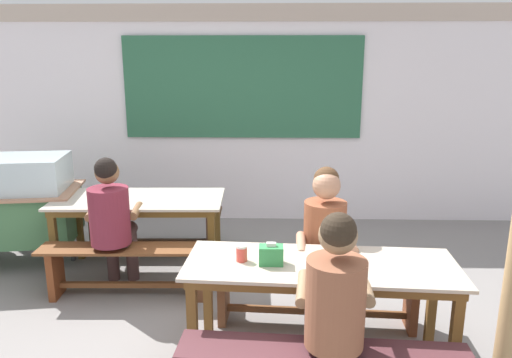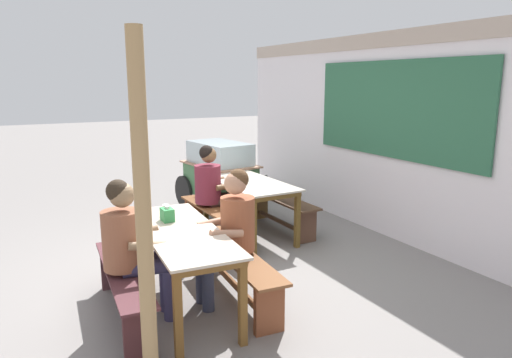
{
  "view_description": "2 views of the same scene",
  "coord_description": "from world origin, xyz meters",
  "px_view_note": "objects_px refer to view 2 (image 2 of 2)",
  "views": [
    {
      "loc": [
        0.36,
        -3.26,
        2.01
      ],
      "look_at": [
        0.26,
        0.67,
        1.03
      ],
      "focal_mm": 33.77,
      "sensor_mm": 36.0,
      "label": 1
    },
    {
      "loc": [
        4.53,
        -1.65,
        2.04
      ],
      "look_at": [
        0.31,
        0.56,
        1.03
      ],
      "focal_mm": 33.04,
      "sensor_mm": 36.0,
      "label": 2
    }
  ],
  "objects_px": {
    "bench_far_back": "(281,208)",
    "bench_far_front": "(212,219)",
    "dining_table_near": "(182,238)",
    "bench_near_back": "(236,267)",
    "person_near_front": "(131,242)",
    "person_left_back_turned": "(213,186)",
    "wooden_support_post": "(143,217)",
    "person_right_near_table": "(231,228)",
    "food_cart": "(219,171)",
    "dining_table_far": "(248,187)",
    "condiment_jar": "(166,210)",
    "bench_near_front": "(124,287)",
    "tissue_box": "(167,214)"
  },
  "relations": [
    {
      "from": "bench_near_back",
      "to": "food_cart",
      "type": "relative_size",
      "value": 1.02
    },
    {
      "from": "bench_near_front",
      "to": "person_right_near_table",
      "type": "bearing_deg",
      "value": 83.56
    },
    {
      "from": "bench_far_front",
      "to": "person_right_near_table",
      "type": "bearing_deg",
      "value": -16.58
    },
    {
      "from": "tissue_box",
      "to": "wooden_support_post",
      "type": "xyz_separation_m",
      "value": [
        1.25,
        -0.53,
        0.37
      ]
    },
    {
      "from": "person_left_back_turned",
      "to": "food_cart",
      "type": "bearing_deg",
      "value": 153.03
    },
    {
      "from": "bench_far_front",
      "to": "tissue_box",
      "type": "height_order",
      "value": "tissue_box"
    },
    {
      "from": "bench_near_back",
      "to": "person_near_front",
      "type": "bearing_deg",
      "value": -90.06
    },
    {
      "from": "person_left_back_turned",
      "to": "condiment_jar",
      "type": "xyz_separation_m",
      "value": [
        1.16,
        -0.97,
        0.09
      ]
    },
    {
      "from": "person_right_near_table",
      "to": "person_near_front",
      "type": "bearing_deg",
      "value": -92.95
    },
    {
      "from": "dining_table_far",
      "to": "person_right_near_table",
      "type": "xyz_separation_m",
      "value": [
        1.64,
        -1.0,
        0.05
      ]
    },
    {
      "from": "person_left_back_turned",
      "to": "condiment_jar",
      "type": "bearing_deg",
      "value": -39.92
    },
    {
      "from": "food_cart",
      "to": "person_right_near_table",
      "type": "xyz_separation_m",
      "value": [
        2.96,
        -1.16,
        0.07
      ]
    },
    {
      "from": "bench_far_front",
      "to": "person_left_back_turned",
      "type": "distance_m",
      "value": 0.43
    },
    {
      "from": "dining_table_near",
      "to": "bench_near_back",
      "type": "height_order",
      "value": "dining_table_near"
    },
    {
      "from": "food_cart",
      "to": "person_near_front",
      "type": "distance_m",
      "value": 3.57
    },
    {
      "from": "dining_table_near",
      "to": "person_right_near_table",
      "type": "xyz_separation_m",
      "value": [
        0.08,
        0.45,
        0.05
      ]
    },
    {
      "from": "bench_near_back",
      "to": "bench_near_front",
      "type": "bearing_deg",
      "value": -93.52
    },
    {
      "from": "bench_far_back",
      "to": "condiment_jar",
      "type": "relative_size",
      "value": 13.77
    },
    {
      "from": "bench_far_front",
      "to": "bench_near_back",
      "type": "xyz_separation_m",
      "value": [
        1.58,
        -0.41,
        0.01
      ]
    },
    {
      "from": "dining_table_far",
      "to": "dining_table_near",
      "type": "distance_m",
      "value": 2.13
    },
    {
      "from": "tissue_box",
      "to": "wooden_support_post",
      "type": "height_order",
      "value": "wooden_support_post"
    },
    {
      "from": "tissue_box",
      "to": "bench_far_front",
      "type": "bearing_deg",
      "value": 142.13
    },
    {
      "from": "condiment_jar",
      "to": "bench_far_back",
      "type": "bearing_deg",
      "value": 118.66
    },
    {
      "from": "bench_far_front",
      "to": "food_cart",
      "type": "relative_size",
      "value": 0.9
    },
    {
      "from": "food_cart",
      "to": "person_left_back_turned",
      "type": "height_order",
      "value": "person_left_back_turned"
    },
    {
      "from": "bench_near_front",
      "to": "wooden_support_post",
      "type": "height_order",
      "value": "wooden_support_post"
    },
    {
      "from": "bench_far_back",
      "to": "bench_near_back",
      "type": "height_order",
      "value": "same"
    },
    {
      "from": "dining_table_near",
      "to": "bench_far_back",
      "type": "relative_size",
      "value": 1.21
    },
    {
      "from": "bench_far_front",
      "to": "wooden_support_post",
      "type": "bearing_deg",
      "value": -30.9
    },
    {
      "from": "bench_near_back",
      "to": "person_left_back_turned",
      "type": "bearing_deg",
      "value": 164.43
    },
    {
      "from": "bench_near_front",
      "to": "wooden_support_post",
      "type": "distance_m",
      "value": 1.31
    },
    {
      "from": "dining_table_near",
      "to": "wooden_support_post",
      "type": "height_order",
      "value": "wooden_support_post"
    },
    {
      "from": "bench_far_front",
      "to": "condiment_jar",
      "type": "xyz_separation_m",
      "value": [
        1.04,
        -0.91,
        0.5
      ]
    },
    {
      "from": "bench_near_front",
      "to": "bench_near_back",
      "type": "bearing_deg",
      "value": 86.48
    },
    {
      "from": "bench_far_back",
      "to": "bench_near_back",
      "type": "relative_size",
      "value": 0.87
    },
    {
      "from": "dining_table_near",
      "to": "person_near_front",
      "type": "distance_m",
      "value": 0.45
    },
    {
      "from": "wooden_support_post",
      "to": "bench_far_front",
      "type": "bearing_deg",
      "value": 149.1
    },
    {
      "from": "dining_table_far",
      "to": "bench_near_front",
      "type": "bearing_deg",
      "value": -52.11
    },
    {
      "from": "bench_far_back",
      "to": "bench_far_front",
      "type": "height_order",
      "value": "same"
    },
    {
      "from": "food_cart",
      "to": "condiment_jar",
      "type": "bearing_deg",
      "value": -33.82
    },
    {
      "from": "bench_near_back",
      "to": "wooden_support_post",
      "type": "xyz_separation_m",
      "value": [
        0.9,
        -1.07,
        0.87
      ]
    },
    {
      "from": "bench_near_front",
      "to": "condiment_jar",
      "type": "height_order",
      "value": "condiment_jar"
    },
    {
      "from": "food_cart",
      "to": "person_right_near_table",
      "type": "height_order",
      "value": "person_right_near_table"
    },
    {
      "from": "tissue_box",
      "to": "wooden_support_post",
      "type": "distance_m",
      "value": 1.41
    },
    {
      "from": "person_near_front",
      "to": "person_right_near_table",
      "type": "bearing_deg",
      "value": 87.05
    },
    {
      "from": "food_cart",
      "to": "person_right_near_table",
      "type": "relative_size",
      "value": 1.32
    },
    {
      "from": "dining_table_far",
      "to": "bench_near_back",
      "type": "xyz_separation_m",
      "value": [
        1.59,
        -0.93,
        -0.36
      ]
    },
    {
      "from": "bench_far_back",
      "to": "wooden_support_post",
      "type": "distance_m",
      "value": 3.66
    },
    {
      "from": "person_near_front",
      "to": "person_left_back_turned",
      "type": "height_order",
      "value": "person_near_front"
    },
    {
      "from": "person_right_near_table",
      "to": "bench_near_back",
      "type": "bearing_deg",
      "value": 121.88
    }
  ]
}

